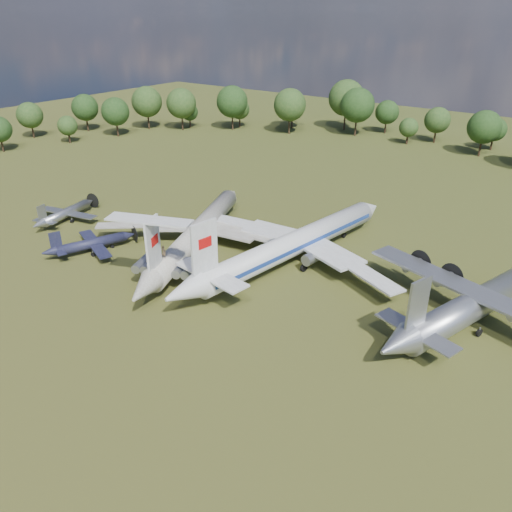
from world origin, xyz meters
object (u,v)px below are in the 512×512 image
Objects in this scene: small_prop_west at (92,246)px; person_on_il62 at (164,252)px; il62_airliner at (197,236)px; small_prop_northwest at (66,215)px; tu104_jet at (294,248)px; an12_transport at (470,310)px.

small_prop_west is 17.76m from person_on_il62.
il62_airliner is 2.78× the size of small_prop_northwest.
an12_transport is (26.22, -1.79, -0.28)m from tu104_jet.
tu104_jet reaches higher than small_prop_west.
an12_transport reaches higher than small_prop_west.
il62_airliner is at bearing -87.59° from person_on_il62.
small_prop_northwest is at bearing -30.27° from person_on_il62.
an12_transport is at bearing -177.11° from person_on_il62.
tu104_jet is 3.05× the size of small_prop_northwest.
il62_airliner is at bearing 62.39° from small_prop_west.
person_on_il62 is at bearing -113.52° from tu104_jet.
small_prop_west is at bearing -147.98° from an12_transport.
tu104_jet is 19.89m from person_on_il62.
person_on_il62 is at bearing -90.00° from il62_airliner.
an12_transport is (41.29, 3.27, -0.02)m from il62_airliner.
person_on_il62 is at bearing -23.09° from small_prop_northwest.
small_prop_west is (-12.65, -10.93, -1.05)m from il62_airliner.
person_on_il62 is at bearing -140.64° from an12_transport.
tu104_jet is 3.10× the size of small_prop_west.
tu104_jet reaches higher than il62_airliner.
small_prop_west is (-53.94, -14.19, -1.03)m from an12_transport.
an12_transport is 18.97× the size of person_on_il62.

